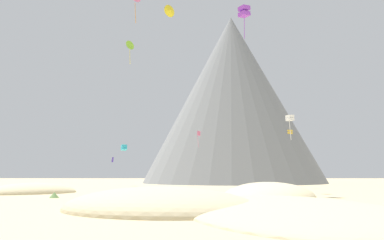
{
  "coord_description": "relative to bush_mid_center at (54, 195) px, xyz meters",
  "views": [
    {
      "loc": [
        2.21,
        -33.67,
        2.79
      ],
      "look_at": [
        1.52,
        49.22,
        14.57
      ],
      "focal_mm": 35.47,
      "sensor_mm": 36.0,
      "label": 1
    }
  ],
  "objects": [
    {
      "name": "bush_ridge_crest",
      "position": [
        13.9,
        -11.07,
        0.19
      ],
      "size": [
        2.02,
        2.02,
        1.06
      ],
      "primitive_type": "cone",
      "rotation": [
        0.0,
        0.0,
        3.3
      ],
      "color": "#668C4C",
      "rests_on": "ground_plane"
    },
    {
      "name": "kite_gold_low",
      "position": [
        35.37,
        30.41,
        10.73
      ],
      "size": [
        1.09,
        1.09,
        0.87
      ],
      "rotation": [
        0.0,
        0.0,
        3.97
      ],
      "color": "gold"
    },
    {
      "name": "bush_low_patch",
      "position": [
        10.76,
        10.92,
        0.05
      ],
      "size": [
        2.12,
        2.12,
        0.77
      ],
      "primitive_type": "cone",
      "rotation": [
        0.0,
        0.0,
        0.36
      ],
      "color": "#477238",
      "rests_on": "ground_plane"
    },
    {
      "name": "kite_lime_high",
      "position": [
        1.89,
        36.1,
        30.7
      ],
      "size": [
        2.01,
        2.03,
        5.4
      ],
      "rotation": [
        0.0,
        0.0,
        3.93
      ],
      "color": "#8CD133"
    },
    {
      "name": "dune_back_low",
      "position": [
        25.2,
        1.37,
        -0.34
      ],
      "size": [
        14.43,
        22.25,
        3.61
      ],
      "primitive_type": "ellipsoid",
      "rotation": [
        0.0,
        0.0,
        1.39
      ],
      "color": "beige",
      "rests_on": "ground_plane"
    },
    {
      "name": "ground_plane",
      "position": [
        14.22,
        -11.12,
        -0.34
      ],
      "size": [
        400.0,
        400.0,
        0.0
      ],
      "primitive_type": "plane",
      "color": "#C6B284"
    },
    {
      "name": "kite_rainbow_low",
      "position": [
        17.3,
        47.68,
        11.87
      ],
      "size": [
        0.85,
        0.84,
        3.95
      ],
      "rotation": [
        0.0,
        0.0,
        3.1
      ],
      "color": "#E5668C"
    },
    {
      "name": "dune_foreground_right",
      "position": [
        23.32,
        -16.08,
        -0.34
      ],
      "size": [
        17.76,
        28.48,
        1.87
      ],
      "primitive_type": "ellipsoid",
      "rotation": [
        0.0,
        0.0,
        1.64
      ],
      "color": "#CCBA8E",
      "rests_on": "ground_plane"
    },
    {
      "name": "kite_violet_high",
      "position": [
        23.73,
        8.65,
        26.31
      ],
      "size": [
        1.9,
        1.88,
        5.01
      ],
      "rotation": [
        0.0,
        0.0,
        5.32
      ],
      "color": "purple"
    },
    {
      "name": "kite_cyan_low",
      "position": [
        -0.44,
        44.81,
        8.6
      ],
      "size": [
        1.65,
        1.69,
        1.38
      ],
      "rotation": [
        0.0,
        0.0,
        3.59
      ],
      "color": "#33BCDB"
    },
    {
      "name": "dune_foreground_left",
      "position": [
        -7.07,
        10.45,
        -0.34
      ],
      "size": [
        15.04,
        15.01,
        3.0
      ],
      "primitive_type": "ellipsoid",
      "rotation": [
        0.0,
        0.0,
        0.78
      ],
      "color": "beige",
      "rests_on": "ground_plane"
    },
    {
      "name": "kite_white_low",
      "position": [
        30.72,
        11.74,
        10.74
      ],
      "size": [
        1.28,
        1.27,
        3.82
      ],
      "rotation": [
        0.0,
        0.0,
        2.07
      ],
      "color": "white"
    },
    {
      "name": "dune_midground",
      "position": [
        13.65,
        -14.82,
        -0.34
      ],
      "size": [
        19.83,
        18.21,
        3.59
      ],
      "primitive_type": "ellipsoid",
      "rotation": [
        0.0,
        0.0,
        2.72
      ],
      "color": "#CCBA8E",
      "rests_on": "ground_plane"
    },
    {
      "name": "rock_massif",
      "position": [
        26.34,
        73.19,
        24.24
      ],
      "size": [
        68.74,
        68.74,
        53.48
      ],
      "color": "slate",
      "rests_on": "ground_plane"
    },
    {
      "name": "kite_yellow_high",
      "position": [
        12.66,
        9.23,
        26.74
      ],
      "size": [
        1.64,
        1.47,
        1.9
      ],
      "rotation": [
        0.0,
        0.0,
        0.71
      ],
      "color": "yellow"
    },
    {
      "name": "bush_near_left",
      "position": [
        16.84,
        3.73,
        0.08
      ],
      "size": [
        3.03,
        3.03,
        0.84
      ],
      "primitive_type": "cone",
      "rotation": [
        0.0,
        0.0,
        4.92
      ],
      "color": "#568442",
      "rests_on": "ground_plane"
    },
    {
      "name": "bush_mid_center",
      "position": [
        0.0,
        0.0,
        0.0
      ],
      "size": [
        1.48,
        1.48,
        0.68
      ],
      "primitive_type": "cone",
      "rotation": [
        0.0,
        0.0,
        2.82
      ],
      "color": "#668C4C",
      "rests_on": "ground_plane"
    },
    {
      "name": "kite_indigo_low",
      "position": [
        -3.59,
        47.31,
        5.83
      ],
      "size": [
        0.44,
        0.63,
        1.24
      ],
      "rotation": [
        0.0,
        0.0,
        0.42
      ],
      "color": "#5138B2"
    }
  ]
}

